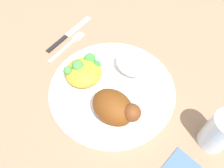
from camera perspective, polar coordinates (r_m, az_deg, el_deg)
The scene contains 8 objects.
ground_plane at distance 0.52m, azimuth 0.00°, elevation -1.94°, with size 2.00×2.00×0.00m, color #987054.
plate at distance 0.51m, azimuth 0.00°, elevation -1.28°, with size 0.30×0.30×0.02m.
roasted_chicken at distance 0.43m, azimuth 0.78°, elevation -6.47°, with size 0.11×0.07×0.06m.
rice_pile at distance 0.52m, azimuth 5.86°, elevation 5.29°, with size 0.09×0.07×0.04m, color white.
mac_cheese_with_broccoli at distance 0.51m, azimuth -7.88°, elevation 3.62°, with size 0.09×0.09×0.05m.
fork at distance 0.63m, azimuth -11.74°, elevation 10.50°, with size 0.03×0.14×0.01m.
knife at distance 0.66m, azimuth -12.41°, elevation 12.66°, with size 0.04×0.19×0.01m.
water_glass at distance 0.46m, azimuth 27.22°, elevation -11.57°, with size 0.06×0.06×0.10m, color silver.
Camera 1 is at (0.19, -0.21, 0.43)m, focal length 33.58 mm.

